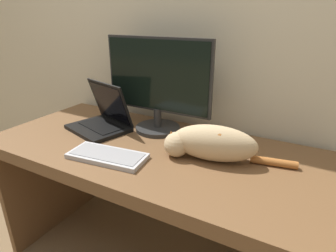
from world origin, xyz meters
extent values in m
cube|color=beige|center=(0.00, 0.77, 1.30)|extent=(6.40, 0.06, 2.60)
cube|color=brown|center=(0.00, 0.36, 0.70)|extent=(1.56, 0.71, 0.06)
cube|color=brown|center=(-0.74, 0.36, 0.34)|extent=(0.04, 0.65, 0.67)
cylinder|color=#282828|center=(-0.07, 0.55, 0.74)|extent=(0.23, 0.23, 0.02)
cylinder|color=#282828|center=(-0.07, 0.55, 0.80)|extent=(0.04, 0.04, 0.10)
cube|color=#282828|center=(-0.07, 0.55, 1.02)|extent=(0.58, 0.02, 0.37)
cube|color=black|center=(-0.07, 0.54, 1.02)|extent=(0.55, 0.01, 0.34)
cube|color=black|center=(-0.34, 0.39, 0.74)|extent=(0.36, 0.31, 0.02)
cube|color=black|center=(-0.34, 0.41, 0.75)|extent=(0.27, 0.20, 0.00)
cube|color=black|center=(-0.32, 0.47, 0.87)|extent=(0.31, 0.16, 0.23)
cube|color=black|center=(-0.32, 0.47, 0.86)|extent=(0.28, 0.14, 0.20)
cube|color=#BCBCC1|center=(-0.09, 0.17, 0.74)|extent=(0.35, 0.18, 0.02)
cube|color=#939397|center=(-0.09, 0.17, 0.75)|extent=(0.32, 0.15, 0.00)
ellipsoid|color=#D1B284|center=(0.31, 0.38, 0.81)|extent=(0.37, 0.20, 0.15)
ellipsoid|color=#AD662D|center=(0.32, 0.38, 0.85)|extent=(0.18, 0.13, 0.06)
sphere|color=#D1B284|center=(0.15, 0.33, 0.79)|extent=(0.11, 0.11, 0.11)
cone|color=#AD662D|center=(0.13, 0.33, 0.83)|extent=(0.03, 0.03, 0.03)
cone|color=#AD662D|center=(0.18, 0.34, 0.83)|extent=(0.03, 0.03, 0.03)
cylinder|color=#AD662D|center=(0.54, 0.44, 0.75)|extent=(0.18, 0.06, 0.03)
cube|color=gold|center=(0.29, 0.49, 0.75)|extent=(0.04, 0.04, 0.04)
camera|label=1|loc=(0.64, -0.64, 1.30)|focal=30.00mm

